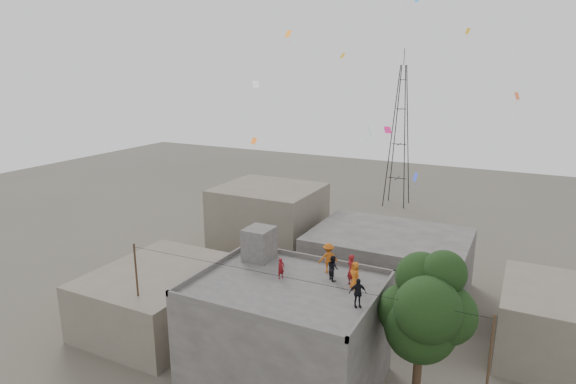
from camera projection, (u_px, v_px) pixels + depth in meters
name	position (u px, v px, depth m)	size (l,w,h in m)	color
ground	(286.00, 382.00, 27.76)	(140.00, 140.00, 0.00)	#4D483F
main_building	(286.00, 335.00, 27.00)	(10.00, 8.00, 6.10)	#494644
parapet	(286.00, 283.00, 26.20)	(10.00, 8.00, 0.30)	#494644
stair_head_box	(259.00, 244.00, 29.63)	(1.60, 1.80, 2.00)	#494644
neighbor_west	(160.00, 297.00, 33.79)	(8.00, 10.00, 4.00)	#655D50
neighbor_north	(388.00, 263.00, 38.36)	(12.00, 9.00, 5.00)	#494644
neighbor_northwest	(269.00, 223.00, 45.08)	(9.00, 8.00, 7.00)	#655D50
neighbor_east	(561.00, 325.00, 29.74)	(7.00, 8.00, 4.40)	#655D50
tree	(426.00, 310.00, 23.54)	(4.90, 4.60, 9.10)	black
utility_line	(284.00, 336.00, 25.51)	(20.12, 0.62, 7.40)	black
transmission_tower	(400.00, 137.00, 61.82)	(2.97, 2.97, 20.01)	black
person_red_adult	(352.00, 270.00, 26.04)	(0.65, 0.42, 1.77)	maroon
person_orange_child	(355.00, 275.00, 25.70)	(0.73, 0.48, 1.50)	#C66016
person_dark_child	(333.00, 268.00, 26.74)	(0.69, 0.54, 1.42)	black
person_dark_adult	(358.00, 293.00, 23.68)	(0.88, 0.37, 1.50)	black
person_orange_adult	(328.00, 258.00, 27.68)	(1.15, 0.66, 1.78)	#AD5113
person_red_child	(281.00, 268.00, 26.96)	(0.43, 0.28, 1.19)	maroon
kites	(371.00, 95.00, 31.03)	(16.37, 14.38, 11.83)	orange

